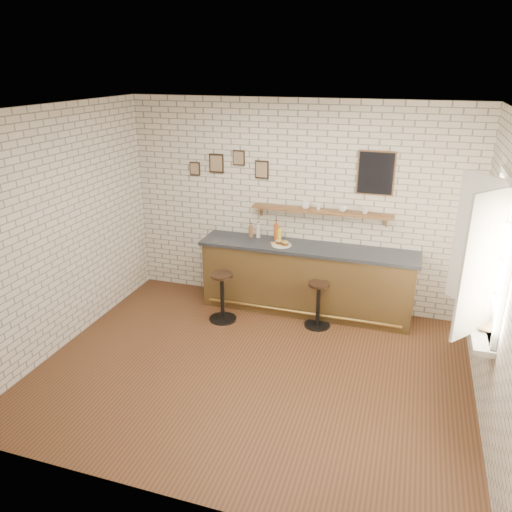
# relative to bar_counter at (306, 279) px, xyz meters

# --- Properties ---
(ground) EXTENTS (5.00, 5.00, 0.00)m
(ground) POSITION_rel_bar_counter_xyz_m (-0.27, -1.70, -0.51)
(ground) COLOR #57341E
(ground) RESTS_ON ground
(bar_counter) EXTENTS (3.10, 0.65, 1.01)m
(bar_counter) POSITION_rel_bar_counter_xyz_m (0.00, 0.00, 0.00)
(bar_counter) COLOR brown
(bar_counter) RESTS_ON ground
(sandwich_plate) EXTENTS (0.28, 0.28, 0.01)m
(sandwich_plate) POSITION_rel_bar_counter_xyz_m (-0.37, -0.07, 0.51)
(sandwich_plate) COLOR white
(sandwich_plate) RESTS_ON bar_counter
(ciabatta_sandwich) EXTENTS (0.24, 0.17, 0.07)m
(ciabatta_sandwich) POSITION_rel_bar_counter_xyz_m (-0.36, -0.07, 0.55)
(ciabatta_sandwich) COLOR tan
(ciabatta_sandwich) RESTS_ON sandwich_plate
(potato_chips) EXTENTS (0.27, 0.17, 0.00)m
(potato_chips) POSITION_rel_bar_counter_xyz_m (-0.39, -0.07, 0.52)
(potato_chips) COLOR #E0AF4F
(potato_chips) RESTS_ON sandwich_plate
(bitters_bottle_brown) EXTENTS (0.07, 0.07, 0.22)m
(bitters_bottle_brown) POSITION_rel_bar_counter_xyz_m (-0.90, 0.16, 0.59)
(bitters_bottle_brown) COLOR brown
(bitters_bottle_brown) RESTS_ON bar_counter
(bitters_bottle_white) EXTENTS (0.06, 0.06, 0.24)m
(bitters_bottle_white) POSITION_rel_bar_counter_xyz_m (-0.78, 0.16, 0.60)
(bitters_bottle_white) COLOR beige
(bitters_bottle_white) RESTS_ON bar_counter
(bitters_bottle_amber) EXTENTS (0.07, 0.07, 0.29)m
(bitters_bottle_amber) POSITION_rel_bar_counter_xyz_m (-0.51, 0.16, 0.62)
(bitters_bottle_amber) COLOR #AB4D1B
(bitters_bottle_amber) RESTS_ON bar_counter
(condiment_bottle_yellow) EXTENTS (0.06, 0.06, 0.20)m
(condiment_bottle_yellow) POSITION_rel_bar_counter_xyz_m (-0.46, 0.16, 0.59)
(condiment_bottle_yellow) COLOR yellow
(condiment_bottle_yellow) RESTS_ON bar_counter
(bar_stool_left) EXTENTS (0.39, 0.39, 0.71)m
(bar_stool_left) POSITION_rel_bar_counter_xyz_m (-1.06, -0.64, -0.13)
(bar_stool_left) COLOR black
(bar_stool_left) RESTS_ON ground
(bar_stool_right) EXTENTS (0.36, 0.36, 0.65)m
(bar_stool_right) POSITION_rel_bar_counter_xyz_m (0.26, -0.40, -0.16)
(bar_stool_right) COLOR black
(bar_stool_right) RESTS_ON ground
(wall_shelf) EXTENTS (2.00, 0.18, 0.18)m
(wall_shelf) POSITION_rel_bar_counter_xyz_m (0.13, 0.20, 0.97)
(wall_shelf) COLOR brown
(wall_shelf) RESTS_ON ground
(shelf_cup_a) EXTENTS (0.14, 0.14, 0.10)m
(shelf_cup_a) POSITION_rel_bar_counter_xyz_m (-0.10, 0.20, 1.04)
(shelf_cup_a) COLOR white
(shelf_cup_a) RESTS_ON wall_shelf
(shelf_cup_b) EXTENTS (0.12, 0.12, 0.08)m
(shelf_cup_b) POSITION_rel_bar_counter_xyz_m (0.09, 0.20, 1.03)
(shelf_cup_b) COLOR white
(shelf_cup_b) RESTS_ON wall_shelf
(shelf_cup_c) EXTENTS (0.17, 0.17, 0.09)m
(shelf_cup_c) POSITION_rel_bar_counter_xyz_m (0.43, 0.20, 1.04)
(shelf_cup_c) COLOR white
(shelf_cup_c) RESTS_ON wall_shelf
(shelf_cup_d) EXTENTS (0.12, 0.12, 0.09)m
(shelf_cup_d) POSITION_rel_bar_counter_xyz_m (0.73, 0.20, 1.04)
(shelf_cup_d) COLOR white
(shelf_cup_d) RESTS_ON wall_shelf
(back_wall_decor) EXTENTS (2.96, 0.02, 0.56)m
(back_wall_decor) POSITION_rel_bar_counter_xyz_m (-0.04, 0.28, 1.54)
(back_wall_decor) COLOR black
(back_wall_decor) RESTS_ON ground
(window_sill) EXTENTS (0.20, 1.35, 0.06)m
(window_sill) POSITION_rel_bar_counter_xyz_m (2.13, -1.40, 0.39)
(window_sill) COLOR white
(window_sill) RESTS_ON ground
(casement_window) EXTENTS (0.40, 1.30, 1.56)m
(casement_window) POSITION_rel_bar_counter_xyz_m (2.09, -1.40, 1.14)
(casement_window) COLOR white
(casement_window) RESTS_ON ground
(book_lower) EXTENTS (0.18, 0.24, 0.02)m
(book_lower) POSITION_rel_bar_counter_xyz_m (2.11, -1.55, 0.43)
(book_lower) COLOR tan
(book_lower) RESTS_ON window_sill
(book_upper) EXTENTS (0.26, 0.28, 0.02)m
(book_upper) POSITION_rel_bar_counter_xyz_m (2.11, -1.56, 0.45)
(book_upper) COLOR tan
(book_upper) RESTS_ON book_lower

